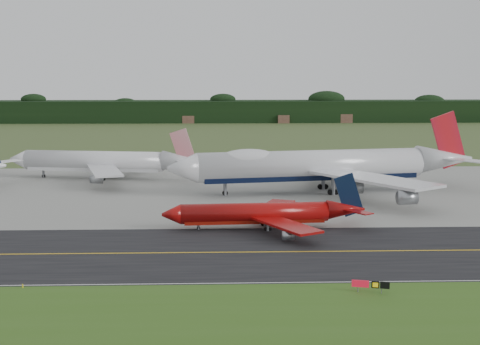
% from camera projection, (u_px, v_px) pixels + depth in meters
% --- Properties ---
extents(ground, '(600.00, 600.00, 0.00)m').
position_uv_depth(ground, '(282.00, 245.00, 108.64)').
color(ground, '#3E5226').
rests_on(ground, ground).
extents(grass_verge, '(400.00, 30.00, 0.01)m').
position_uv_depth(grass_verge, '(312.00, 326.00, 74.04)').
color(grass_verge, '#375D1B').
rests_on(grass_verge, ground).
extents(taxiway, '(400.00, 32.00, 0.02)m').
position_uv_depth(taxiway, '(284.00, 252.00, 104.68)').
color(taxiway, black).
rests_on(taxiway, ground).
extents(apron, '(400.00, 78.00, 0.01)m').
position_uv_depth(apron, '(261.00, 190.00, 159.04)').
color(apron, gray).
rests_on(apron, ground).
extents(taxiway_centreline, '(400.00, 0.40, 0.00)m').
position_uv_depth(taxiway_centreline, '(284.00, 252.00, 104.68)').
color(taxiway_centreline, gold).
rests_on(taxiway_centreline, taxiway).
extents(taxiway_edge_line, '(400.00, 0.25, 0.00)m').
position_uv_depth(taxiway_edge_line, '(296.00, 282.00, 89.36)').
color(taxiway_edge_line, silver).
rests_on(taxiway_edge_line, taxiway).
extents(horizon_treeline, '(700.00, 25.00, 12.00)m').
position_uv_depth(horizon_treeline, '(236.00, 112.00, 378.40)').
color(horizon_treeline, black).
rests_on(horizon_treeline, ground).
extents(jet_ba_747, '(74.33, 60.91, 18.72)m').
position_uv_depth(jet_ba_747, '(322.00, 165.00, 155.87)').
color(jet_ba_747, silver).
rests_on(jet_ba_747, ground).
extents(jet_red_737, '(36.94, 30.08, 9.97)m').
position_uv_depth(jet_red_737, '(266.00, 213.00, 120.03)').
color(jet_red_737, maroon).
rests_on(jet_red_737, ground).
extents(jet_star_tail, '(51.82, 42.88, 13.69)m').
position_uv_depth(jet_star_tail, '(104.00, 162.00, 175.60)').
color(jet_star_tail, silver).
rests_on(jet_star_tail, ground).
extents(taxiway_sign, '(4.66, 1.31, 1.58)m').
position_uv_depth(taxiway_sign, '(370.00, 284.00, 85.03)').
color(taxiway_sign, slate).
rests_on(taxiway_sign, ground).
extents(edge_marker_left, '(0.16, 0.16, 0.50)m').
position_uv_depth(edge_marker_left, '(23.00, 286.00, 87.16)').
color(edge_marker_left, yellow).
rests_on(edge_marker_left, ground).
extents(edge_marker_center, '(0.16, 0.16, 0.50)m').
position_uv_depth(edge_marker_center, '(353.00, 283.00, 88.59)').
color(edge_marker_center, yellow).
rests_on(edge_marker_center, ground).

